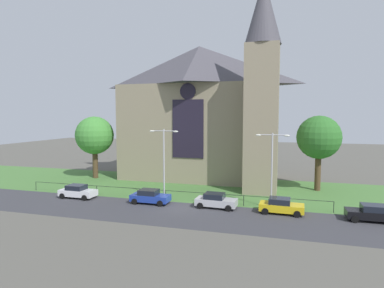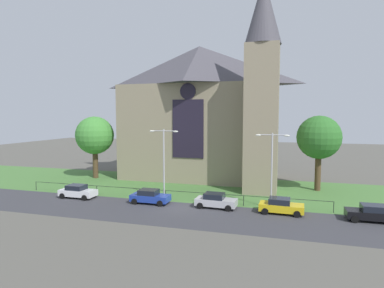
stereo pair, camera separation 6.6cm
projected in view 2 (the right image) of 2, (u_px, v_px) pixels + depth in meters
ground at (204, 187)px, 43.41m from camera, size 160.00×160.00×0.00m
road_asphalt at (174, 213)px, 31.92m from camera, size 120.00×8.00×0.01m
grass_verge at (200, 191)px, 41.49m from camera, size 120.00×20.00×0.01m
church_building at (203, 111)px, 49.54m from camera, size 23.20×16.20×26.00m
iron_railing at (165, 191)px, 36.86m from camera, size 35.27×0.07×1.13m
tree_left_far at (95, 136)px, 49.66m from camera, size 5.73×5.73×9.40m
tree_right_far at (319, 138)px, 41.13m from camera, size 5.47×5.47×9.53m
streetlamp_near at (164, 155)px, 36.43m from camera, size 3.37×0.26×8.03m
streetlamp_far at (272, 160)px, 33.21m from camera, size 3.37×0.26×7.77m
parked_car_white at (78, 191)px, 37.91m from camera, size 4.22×2.05×1.51m
parked_car_blue at (150, 197)px, 35.52m from camera, size 4.21×2.03×1.51m
parked_car_silver at (216, 201)px, 33.79m from camera, size 4.28×2.19×1.51m
parked_car_yellow at (281, 206)px, 31.81m from camera, size 4.27×2.17×1.51m
parked_car_black at (371, 213)px, 29.46m from camera, size 4.22×2.07×1.51m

